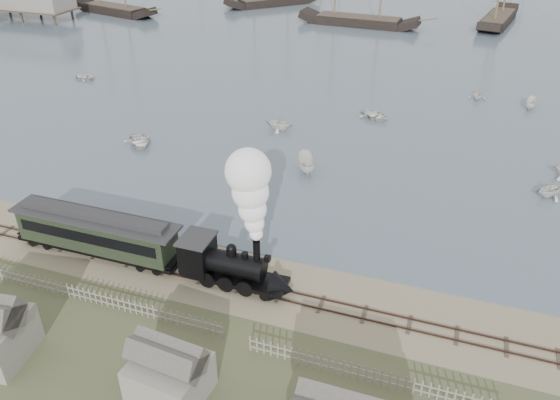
% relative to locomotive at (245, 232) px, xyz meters
% --- Properties ---
extents(ground, '(600.00, 600.00, 0.00)m').
position_rel_locomotive_xyz_m(ground, '(-2.53, 2.00, -4.76)').
color(ground, gray).
rests_on(ground, ground).
extents(rail_track, '(120.00, 1.80, 0.16)m').
position_rel_locomotive_xyz_m(rail_track, '(-2.53, 0.00, -4.72)').
color(rail_track, '#3E2822').
rests_on(rail_track, ground).
extents(picket_fence_west, '(19.00, 0.10, 1.20)m').
position_rel_locomotive_xyz_m(picket_fence_west, '(-9.03, -5.00, -4.76)').
color(picket_fence_west, gray).
rests_on(picket_fence_west, ground).
extents(picket_fence_east, '(15.00, 0.10, 1.20)m').
position_rel_locomotive_xyz_m(picket_fence_east, '(9.97, -5.50, -4.76)').
color(picket_fence_east, gray).
rests_on(picket_fence_east, ground).
extents(shed_mid, '(4.00, 3.50, 3.60)m').
position_rel_locomotive_xyz_m(shed_mid, '(-0.53, -10.00, -4.76)').
color(shed_mid, gray).
rests_on(shed_mid, ground).
extents(locomotive, '(8.31, 3.10, 10.36)m').
position_rel_locomotive_xyz_m(locomotive, '(0.00, 0.00, 0.00)').
color(locomotive, black).
rests_on(locomotive, ground).
extents(passenger_coach, '(13.61, 2.62, 3.30)m').
position_rel_locomotive_xyz_m(passenger_coach, '(-12.24, 0.00, -2.67)').
color(passenger_coach, black).
rests_on(passenger_coach, ground).
extents(beached_dinghy, '(2.80, 3.78, 0.76)m').
position_rel_locomotive_xyz_m(beached_dinghy, '(-19.06, 2.18, -4.39)').
color(beached_dinghy, silver).
rests_on(beached_dinghy, ground).
extents(rowboat_0, '(5.01, 5.01, 0.86)m').
position_rel_locomotive_xyz_m(rowboat_0, '(-19.97, 18.15, -4.28)').
color(rowboat_0, silver).
rests_on(rowboat_0, harbor_water).
extents(rowboat_1, '(2.80, 3.24, 1.70)m').
position_rel_locomotive_xyz_m(rowboat_1, '(-7.06, 27.18, -3.85)').
color(rowboat_1, silver).
rests_on(rowboat_1, harbor_water).
extents(rowboat_2, '(4.19, 2.94, 1.52)m').
position_rel_locomotive_xyz_m(rowboat_2, '(-1.22, 18.43, -3.94)').
color(rowboat_2, silver).
rests_on(rowboat_2, harbor_water).
extents(rowboat_3, '(4.44, 4.81, 0.81)m').
position_rel_locomotive_xyz_m(rowboat_3, '(2.75, 34.17, -4.30)').
color(rowboat_3, silver).
rests_on(rowboat_3, harbor_water).
extents(rowboat_4, '(3.82, 3.83, 1.53)m').
position_rel_locomotive_xyz_m(rowboat_4, '(21.26, 20.96, -3.94)').
color(rowboat_4, silver).
rests_on(rowboat_4, harbor_water).
extents(rowboat_5, '(3.26, 1.64, 1.20)m').
position_rel_locomotive_xyz_m(rowboat_5, '(20.58, 43.96, -4.10)').
color(rowboat_5, silver).
rests_on(rowboat_5, harbor_water).
extents(rowboat_6, '(2.57, 3.44, 0.68)m').
position_rel_locomotive_xyz_m(rowboat_6, '(-39.76, 35.19, -4.36)').
color(rowboat_6, silver).
rests_on(rowboat_6, harbor_water).
extents(rowboat_7, '(2.75, 2.40, 1.41)m').
position_rel_locomotive_xyz_m(rowboat_7, '(14.16, 45.22, -4.00)').
color(rowboat_7, silver).
rests_on(rowboat_7, harbor_water).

